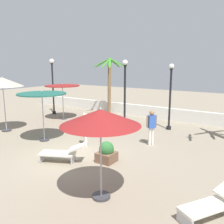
{
  "coord_description": "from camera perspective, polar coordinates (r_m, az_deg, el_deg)",
  "views": [
    {
      "loc": [
        7.01,
        -7.19,
        3.88
      ],
      "look_at": [
        0.0,
        3.09,
        1.4
      ],
      "focal_mm": 38.43,
      "sensor_mm": 36.0,
      "label": 1
    }
  ],
  "objects": [
    {
      "name": "lamp_post_1",
      "position": [
        19.34,
        -13.94,
        7.27
      ],
      "size": [
        0.37,
        0.37,
        4.3
      ],
      "color": "black",
      "rests_on": "ground_plane"
    },
    {
      "name": "palm_tree_0",
      "position": [
        18.7,
        -0.59,
        8.43
      ],
      "size": [
        3.01,
        3.0,
        4.38
      ],
      "color": "brown",
      "rests_on": "ground_plane"
    },
    {
      "name": "patio_umbrella_3",
      "position": [
        17.31,
        -11.72,
        5.77
      ],
      "size": [
        2.42,
        2.42,
        2.57
      ],
      "color": "#333338",
      "rests_on": "ground_plane"
    },
    {
      "name": "lamp_post_2",
      "position": [
        14.59,
        13.69,
        4.09
      ],
      "size": [
        0.3,
        0.3,
        3.92
      ],
      "color": "black",
      "rests_on": "ground_plane"
    },
    {
      "name": "lamp_post_3",
      "position": [
        13.9,
        3.07,
        4.71
      ],
      "size": [
        0.31,
        0.31,
        4.14
      ],
      "color": "black",
      "rests_on": "ground_plane"
    },
    {
      "name": "lounge_chair_1",
      "position": [
        7.02,
        22.75,
        -19.34
      ],
      "size": [
        1.43,
        1.86,
        0.81
      ],
      "color": "#B7B7BC",
      "rests_on": "ground_plane"
    },
    {
      "name": "lounge_chair_0",
      "position": [
        9.94,
        -11.62,
        -9.42
      ],
      "size": [
        1.89,
        1.3,
        0.81
      ],
      "color": "#B7B7BC",
      "rests_on": "ground_plane"
    },
    {
      "name": "ground_plane",
      "position": [
        10.77,
        -9.45,
        -10.01
      ],
      "size": [
        56.0,
        56.0,
        0.0
      ],
      "primitive_type": "plane",
      "color": "gray"
    },
    {
      "name": "guest_1",
      "position": [
        11.45,
        -6.43,
        -3.39
      ],
      "size": [
        0.5,
        0.39,
        1.65
      ],
      "color": "silver",
      "rests_on": "ground_plane"
    },
    {
      "name": "guest_0",
      "position": [
        11.7,
        9.39,
        -2.88
      ],
      "size": [
        0.4,
        0.47,
        1.73
      ],
      "color": "silver",
      "rests_on": "ground_plane"
    },
    {
      "name": "patio_umbrella_1",
      "position": [
        15.12,
        -24.63,
        6.43
      ],
      "size": [
        2.33,
        2.33,
        3.2
      ],
      "color": "#333338",
      "rests_on": "ground_plane"
    },
    {
      "name": "patio_umbrella_0",
      "position": [
        6.65,
        -2.74,
        -1.48
      ],
      "size": [
        2.28,
        2.28,
        2.71
      ],
      "color": "#333338",
      "rests_on": "ground_plane"
    },
    {
      "name": "patio_umbrella_2",
      "position": [
        12.52,
        -16.32,
        3.53
      ],
      "size": [
        2.41,
        2.41,
        2.59
      ],
      "color": "#333338",
      "rests_on": "ground_plane"
    },
    {
      "name": "planter",
      "position": [
        9.79,
        -1.31,
        -9.65
      ],
      "size": [
        0.7,
        0.7,
        0.85
      ],
      "color": "brown",
      "rests_on": "ground_plane"
    },
    {
      "name": "boundary_wall",
      "position": [
        17.83,
        10.45,
        -0.1
      ],
      "size": [
        25.2,
        0.3,
        0.85
      ],
      "primitive_type": "cube",
      "color": "silver",
      "rests_on": "ground_plane"
    }
  ]
}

